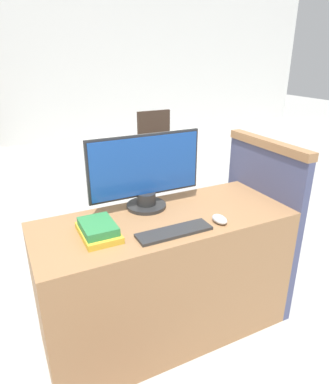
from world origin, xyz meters
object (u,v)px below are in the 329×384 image
(keyboard, at_px, (174,232))
(mouse, at_px, (220,219))
(monitor, at_px, (146,173))
(far_chair, at_px, (158,145))
(book_stack, at_px, (98,230))

(keyboard, xyz_separation_m, mouse, (0.26, -0.00, 0.01))
(monitor, distance_m, keyboard, 0.40)
(keyboard, height_order, mouse, mouse)
(mouse, bearing_deg, far_chair, 71.62)
(keyboard, height_order, far_chair, far_chair)
(monitor, height_order, keyboard, monitor)
(mouse, xyz_separation_m, book_stack, (-0.61, 0.15, 0.01))
(keyboard, bearing_deg, far_chair, 66.35)
(mouse, xyz_separation_m, far_chair, (0.84, 2.53, -0.29))
(keyboard, relative_size, mouse, 3.74)
(monitor, height_order, book_stack, monitor)
(monitor, distance_m, far_chair, 2.50)
(monitor, distance_m, book_stack, 0.43)
(keyboard, distance_m, far_chair, 2.77)
(book_stack, bearing_deg, keyboard, -22.78)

